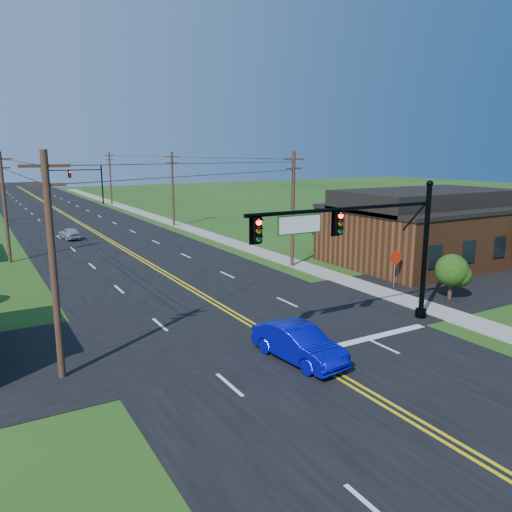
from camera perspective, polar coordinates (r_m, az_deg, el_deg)
ground at (r=18.07m, az=18.49°, el=-18.36°), size 260.00×260.00×0.00m
road_main at (r=61.89m, az=-18.53°, el=2.88°), size 16.00×220.00×0.04m
road_cross at (r=26.67m, az=-1.27°, el=-7.68°), size 70.00×10.00×0.04m
sidewalk at (r=55.63m, az=-5.73°, el=2.52°), size 2.00×160.00×0.08m
signal_mast_main at (r=24.77m, az=12.07°, el=1.87°), size 11.30×0.60×7.48m
signal_mast_far at (r=91.66m, az=-19.89°, el=8.32°), size 10.98×0.60×7.48m
brick_building at (r=43.13m, az=18.55°, el=2.41°), size 14.20×11.20×4.70m
utility_pole_left_a at (r=20.64m, az=-22.20°, el=-0.78°), size 1.80×0.28×9.00m
utility_pole_left_b at (r=45.31m, az=-26.79°, el=5.20°), size 1.80×0.28×9.00m
utility_pole_right_a at (r=39.04m, az=4.25°, el=5.57°), size 1.80×0.28×9.00m
utility_pole_right_b at (r=62.18m, az=-9.50°, el=7.72°), size 1.80×0.28×9.00m
utility_pole_right_c at (r=90.83m, az=-16.31°, el=8.63°), size 1.80×0.28×9.00m
tree_right_back at (r=46.14m, az=7.78°, el=3.79°), size 3.00×3.00×4.10m
shrub_corner at (r=32.59m, az=21.46°, el=-1.56°), size 2.00×2.00×2.86m
blue_car at (r=21.91m, az=4.91°, el=-10.01°), size 2.21×4.89×1.56m
distant_car at (r=55.47m, az=-20.52°, el=2.41°), size 2.01×3.85×1.25m
stop_sign at (r=34.31m, az=15.65°, el=-0.57°), size 0.90×0.20×2.54m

